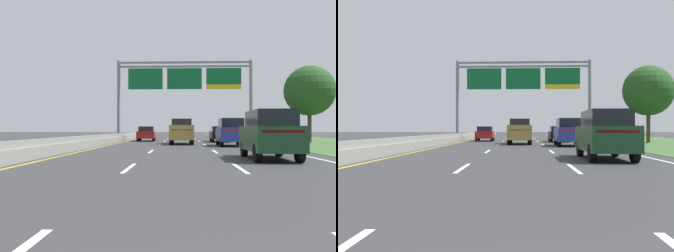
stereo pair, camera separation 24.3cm
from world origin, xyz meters
TOP-DOWN VIEW (x-y plane):
  - ground_plane at (0.00, 35.00)m, footprint 220.00×220.00m
  - lane_striping at (0.00, 34.54)m, footprint 11.96×106.00m
  - grass_verge_right at (13.95, 35.00)m, footprint 14.00×110.00m
  - median_barrier_concrete at (-6.60, 35.00)m, footprint 0.60×110.00m
  - overhead_sign_gantry at (0.30, 38.85)m, footprint 15.06×0.42m
  - pickup_truck_gold at (-0.04, 29.97)m, footprint 2.03×5.41m
  - car_blue_right_lane_suv at (3.70, 26.53)m, footprint 1.98×4.73m
  - car_darkgreen_right_lane_suv at (3.72, 14.28)m, footprint 1.95×4.72m
  - car_black_right_lane_sedan at (3.82, 35.30)m, footprint 1.87×4.42m
  - car_silver_centre_lane_sedan at (-0.22, 52.97)m, footprint 1.91×4.44m
  - car_red_left_lane_sedan at (-3.80, 37.55)m, footprint 1.93×4.44m
  - roadside_tree_mid at (12.09, 33.33)m, footprint 4.75×4.75m

SIDE VIEW (x-z plane):
  - ground_plane at x=0.00m, z-range 0.00..0.00m
  - lane_striping at x=0.00m, z-range 0.00..0.01m
  - grass_verge_right at x=13.95m, z-range 0.00..0.02m
  - median_barrier_concrete at x=-6.60m, z-range -0.07..0.78m
  - car_black_right_lane_sedan at x=3.82m, z-range 0.03..1.60m
  - car_silver_centre_lane_sedan at x=-0.22m, z-range 0.03..1.60m
  - car_red_left_lane_sedan at x=-3.80m, z-range 0.03..1.60m
  - pickup_truck_gold at x=-0.04m, z-range -0.03..2.17m
  - car_blue_right_lane_suv at x=3.70m, z-range 0.04..2.15m
  - car_darkgreen_right_lane_suv at x=3.72m, z-range 0.04..2.15m
  - roadside_tree_mid at x=12.09m, z-range 1.27..8.57m
  - overhead_sign_gantry at x=0.30m, z-range 1.93..10.86m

